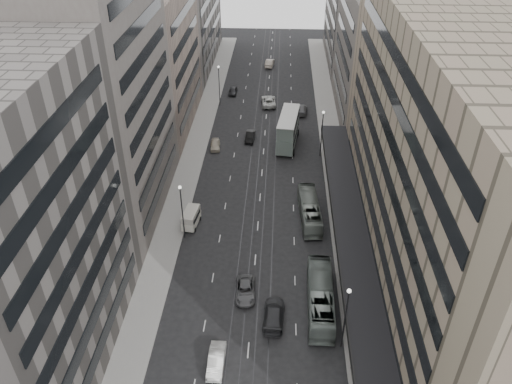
% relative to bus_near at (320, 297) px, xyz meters
% --- Properties ---
extents(ground, '(220.00, 220.00, 0.00)m').
position_rel_bus_near_xyz_m(ground, '(-7.73, -0.36, -1.62)').
color(ground, black).
rests_on(ground, ground).
extents(sidewalk_right, '(4.00, 125.00, 0.15)m').
position_rel_bus_near_xyz_m(sidewalk_right, '(4.27, 37.14, -1.54)').
color(sidewalk_right, gray).
rests_on(sidewalk_right, ground).
extents(sidewalk_left, '(4.00, 125.00, 0.15)m').
position_rel_bus_near_xyz_m(sidewalk_left, '(-19.73, 37.14, -1.54)').
color(sidewalk_left, gray).
rests_on(sidewalk_left, ground).
extents(department_store, '(19.20, 60.00, 30.00)m').
position_rel_bus_near_xyz_m(department_store, '(13.73, 7.64, 13.33)').
color(department_store, '#7C705B').
rests_on(department_store, ground).
extents(building_right_mid, '(15.00, 28.00, 24.00)m').
position_rel_bus_near_xyz_m(building_right_mid, '(13.77, 51.64, 10.38)').
color(building_right_mid, '#534D48').
rests_on(building_right_mid, ground).
extents(building_right_far, '(15.00, 32.00, 28.00)m').
position_rel_bus_near_xyz_m(building_right_far, '(13.77, 81.64, 12.38)').
color(building_right_far, slate).
rests_on(building_right_far, ground).
extents(building_left_b, '(15.00, 26.00, 34.00)m').
position_rel_bus_near_xyz_m(building_left_b, '(-29.23, 18.64, 15.38)').
color(building_left_b, '#534D48').
rests_on(building_left_b, ground).
extents(building_left_c, '(15.00, 28.00, 25.00)m').
position_rel_bus_near_xyz_m(building_left_c, '(-29.23, 45.64, 10.88)').
color(building_left_c, gray).
rests_on(building_left_c, ground).
extents(building_left_d, '(15.00, 38.00, 28.00)m').
position_rel_bus_near_xyz_m(building_left_d, '(-29.23, 78.64, 12.38)').
color(building_left_d, slate).
rests_on(building_left_d, ground).
extents(lamp_right_near, '(0.44, 0.44, 8.32)m').
position_rel_bus_near_xyz_m(lamp_right_near, '(1.97, -5.36, 3.59)').
color(lamp_right_near, '#262628').
rests_on(lamp_right_near, ground).
extents(lamp_right_far, '(0.44, 0.44, 8.32)m').
position_rel_bus_near_xyz_m(lamp_right_far, '(1.97, 34.64, 3.59)').
color(lamp_right_far, '#262628').
rests_on(lamp_right_far, ground).
extents(lamp_left_near, '(0.44, 0.44, 8.32)m').
position_rel_bus_near_xyz_m(lamp_left_near, '(-17.43, 11.64, 3.59)').
color(lamp_left_near, '#262628').
rests_on(lamp_left_near, ground).
extents(lamp_left_far, '(0.44, 0.44, 8.32)m').
position_rel_bus_near_xyz_m(lamp_left_far, '(-17.43, 54.64, 3.59)').
color(lamp_left_far, '#262628').
rests_on(lamp_left_far, ground).
extents(bus_near, '(2.96, 11.67, 3.24)m').
position_rel_bus_near_xyz_m(bus_near, '(0.00, 0.00, 0.00)').
color(bus_near, slate).
rests_on(bus_near, ground).
extents(bus_far, '(3.20, 10.76, 2.96)m').
position_rel_bus_near_xyz_m(bus_far, '(-0.56, 16.72, -0.14)').
color(bus_far, gray).
rests_on(bus_far, ground).
extents(double_decker, '(4.21, 10.61, 5.65)m').
position_rel_bus_near_xyz_m(double_decker, '(-3.57, 38.34, 1.43)').
color(double_decker, slate).
rests_on(double_decker, ground).
extents(panel_van, '(2.30, 4.05, 2.43)m').
position_rel_bus_near_xyz_m(panel_van, '(-16.93, 14.31, -0.28)').
color(panel_van, silver).
rests_on(panel_van, ground).
extents(sedan_1, '(1.60, 4.51, 1.48)m').
position_rel_bus_near_xyz_m(sedan_1, '(-10.80, -8.35, -0.88)').
color(sedan_1, silver).
rests_on(sedan_1, ground).
extents(sedan_2, '(2.59, 5.07, 1.37)m').
position_rel_bus_near_xyz_m(sedan_2, '(-8.58, 1.56, -0.93)').
color(sedan_2, '#535356').
rests_on(sedan_2, ground).
extents(sedan_3, '(2.53, 5.71, 1.63)m').
position_rel_bus_near_xyz_m(sedan_3, '(-5.17, -2.06, -0.80)').
color(sedan_3, '#27272A').
rests_on(sedan_3, ground).
extents(sedan_4, '(2.05, 4.26, 1.40)m').
position_rel_bus_near_xyz_m(sedan_4, '(-16.23, 36.39, -0.92)').
color(sedan_4, beige).
rests_on(sedan_4, ground).
extents(sedan_5, '(1.71, 4.43, 1.44)m').
position_rel_bus_near_xyz_m(sedan_5, '(-10.31, 39.78, -0.90)').
color(sedan_5, black).
rests_on(sedan_5, ground).
extents(sedan_6, '(3.25, 6.28, 1.69)m').
position_rel_bus_near_xyz_m(sedan_6, '(-7.44, 55.19, -0.77)').
color(sedan_6, silver).
rests_on(sedan_6, ground).
extents(sedan_7, '(2.53, 5.29, 1.49)m').
position_rel_bus_near_xyz_m(sedan_7, '(-0.80, 51.57, -0.87)').
color(sedan_7, '#5B5B5D').
rests_on(sedan_7, ground).
extents(sedan_8, '(1.81, 4.20, 1.41)m').
position_rel_bus_near_xyz_m(sedan_8, '(-15.26, 60.41, -0.91)').
color(sedan_8, '#28282A').
rests_on(sedan_8, ground).
extents(sedan_9, '(2.29, 5.26, 1.68)m').
position_rel_bus_near_xyz_m(sedan_9, '(-7.84, 77.79, -0.78)').
color(sedan_9, '#B0A292').
rests_on(sedan_9, ground).
extents(pedestrian, '(0.72, 0.62, 1.67)m').
position_rel_bus_near_xyz_m(pedestrian, '(2.83, -8.10, -0.63)').
color(pedestrian, black).
rests_on(pedestrian, sidewalk_right).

